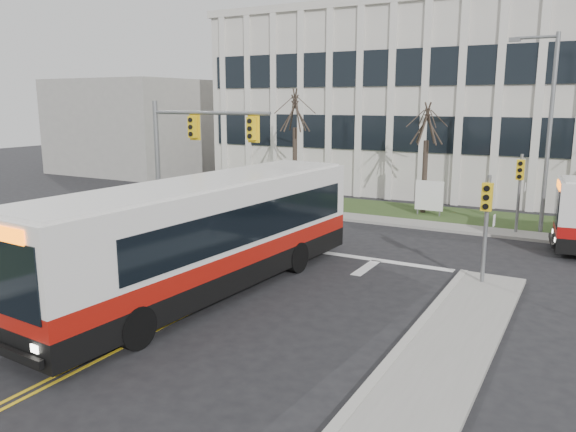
# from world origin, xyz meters

# --- Properties ---
(ground) EXTENTS (120.00, 120.00, 0.00)m
(ground) POSITION_xyz_m (0.00, 0.00, 0.00)
(ground) COLOR black
(ground) RESTS_ON ground
(sidewalk_cross) EXTENTS (44.00, 1.60, 0.14)m
(sidewalk_cross) POSITION_xyz_m (5.00, 15.20, 0.07)
(sidewalk_cross) COLOR #9E9B93
(sidewalk_cross) RESTS_ON ground
(building_lawn) EXTENTS (44.00, 5.00, 0.12)m
(building_lawn) POSITION_xyz_m (5.00, 18.00, 0.06)
(building_lawn) COLOR #324A20
(building_lawn) RESTS_ON ground
(office_building) EXTENTS (40.00, 16.00, 12.00)m
(office_building) POSITION_xyz_m (5.00, 30.00, 6.00)
(office_building) COLOR silver
(office_building) RESTS_ON ground
(building_annex) EXTENTS (12.00, 12.00, 8.00)m
(building_annex) POSITION_xyz_m (-26.00, 26.00, 4.00)
(building_annex) COLOR #9E9B93
(building_annex) RESTS_ON ground
(mast_arm_signal) EXTENTS (6.11, 0.38, 6.20)m
(mast_arm_signal) POSITION_xyz_m (-5.62, 7.16, 4.26)
(mast_arm_signal) COLOR slate
(mast_arm_signal) RESTS_ON ground
(signal_pole_near) EXTENTS (0.34, 0.39, 3.80)m
(signal_pole_near) POSITION_xyz_m (7.20, 6.90, 2.50)
(signal_pole_near) COLOR slate
(signal_pole_near) RESTS_ON ground
(signal_pole_far) EXTENTS (0.34, 0.39, 3.80)m
(signal_pole_far) POSITION_xyz_m (7.20, 15.40, 2.50)
(signal_pole_far) COLOR slate
(signal_pole_far) RESTS_ON ground
(streetlight) EXTENTS (2.15, 0.25, 9.20)m
(streetlight) POSITION_xyz_m (8.03, 16.20, 5.19)
(streetlight) COLOR slate
(streetlight) RESTS_ON ground
(directory_sign) EXTENTS (1.50, 0.12, 2.00)m
(directory_sign) POSITION_xyz_m (2.50, 17.50, 1.17)
(directory_sign) COLOR slate
(directory_sign) RESTS_ON ground
(tree_left) EXTENTS (1.80, 1.80, 7.70)m
(tree_left) POSITION_xyz_m (-6.00, 18.00, 5.51)
(tree_left) COLOR #42352B
(tree_left) RESTS_ON ground
(tree_mid) EXTENTS (1.80, 1.80, 6.82)m
(tree_mid) POSITION_xyz_m (2.00, 18.20, 4.88)
(tree_mid) COLOR #42352B
(tree_mid) RESTS_ON ground
(bus_main) EXTENTS (3.81, 13.81, 3.64)m
(bus_main) POSITION_xyz_m (-0.60, 1.94, 1.82)
(bus_main) COLOR silver
(bus_main) RESTS_ON ground
(newspaper_box_red) EXTENTS (0.51, 0.46, 0.95)m
(newspaper_box_red) POSITION_xyz_m (-7.38, 1.76, 0.47)
(newspaper_box_red) COLOR #AA152F
(newspaper_box_red) RESTS_ON ground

